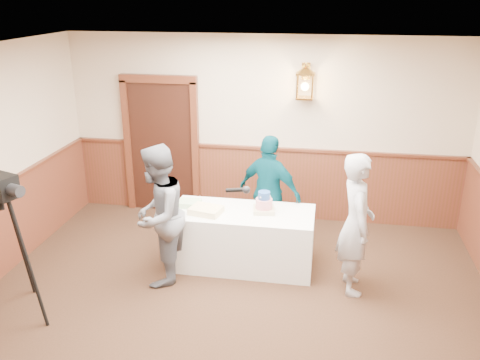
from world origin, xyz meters
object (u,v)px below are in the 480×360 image
(display_table, at_px, (243,238))
(tiered_cake, at_px, (264,204))
(sheet_cake_yellow, at_px, (206,210))
(interviewer, at_px, (158,216))
(assistant_p, at_px, (270,193))
(baker, at_px, (356,224))
(sheet_cake_green, at_px, (189,203))
(tv_camera_rig, at_px, (10,255))

(display_table, relative_size, tiered_cake, 5.99)
(tiered_cake, distance_m, sheet_cake_yellow, 0.73)
(interviewer, height_order, assistant_p, interviewer)
(tiered_cake, bearing_deg, baker, -19.09)
(sheet_cake_green, distance_m, baker, 2.13)
(baker, bearing_deg, sheet_cake_green, 70.15)
(sheet_cake_yellow, xyz_separation_m, tv_camera_rig, (-1.81, -1.38, -0.05))
(display_table, bearing_deg, sheet_cake_green, 174.89)
(tiered_cake, bearing_deg, tv_camera_rig, -148.37)
(assistant_p, bearing_deg, display_table, 88.92)
(baker, bearing_deg, tiered_cake, 62.15)
(display_table, distance_m, sheet_cake_yellow, 0.62)
(sheet_cake_green, height_order, tv_camera_rig, tv_camera_rig)
(interviewer, bearing_deg, tiered_cake, 121.92)
(assistant_p, bearing_deg, tv_camera_rig, 63.93)
(tiered_cake, bearing_deg, sheet_cake_yellow, -166.77)
(tv_camera_rig, bearing_deg, assistant_p, 58.72)
(display_table, height_order, assistant_p, assistant_p)
(tiered_cake, relative_size, tv_camera_rig, 0.18)
(tiered_cake, relative_size, assistant_p, 0.19)
(interviewer, xyz_separation_m, tv_camera_rig, (-1.33, -0.96, -0.13))
(tiered_cake, height_order, assistant_p, assistant_p)
(sheet_cake_green, bearing_deg, interviewer, -109.32)
(tiered_cake, xyz_separation_m, sheet_cake_green, (-0.98, 0.02, -0.07))
(interviewer, bearing_deg, display_table, 126.25)
(interviewer, bearing_deg, baker, 100.62)
(tiered_cake, height_order, baker, baker)
(assistant_p, height_order, tv_camera_rig, tv_camera_rig)
(sheet_cake_yellow, bearing_deg, baker, -6.85)
(display_table, distance_m, sheet_cake_green, 0.82)
(display_table, distance_m, interviewer, 1.18)
(sheet_cake_yellow, bearing_deg, display_table, 15.90)
(display_table, relative_size, sheet_cake_yellow, 4.71)
(interviewer, height_order, tv_camera_rig, interviewer)
(sheet_cake_green, distance_m, interviewer, 0.66)
(tv_camera_rig, bearing_deg, sheet_cake_green, 64.80)
(assistant_p, bearing_deg, sheet_cake_yellow, 68.70)
(interviewer, distance_m, tv_camera_rig, 1.64)
(sheet_cake_green, xyz_separation_m, baker, (2.09, -0.41, 0.07))
(display_table, bearing_deg, baker, -14.08)
(tiered_cake, xyz_separation_m, baker, (1.12, -0.39, -0.00))
(tiered_cake, xyz_separation_m, assistant_p, (0.01, 0.54, -0.06))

